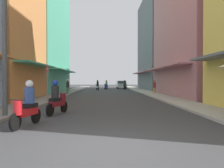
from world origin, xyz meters
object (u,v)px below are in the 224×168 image
(motorbike_red, at_px, (27,106))
(parked_car, at_px, (121,84))
(motorbike_blue, at_px, (106,85))
(motorbike_black, at_px, (125,85))
(utility_pole, at_px, (4,21))
(motorbike_maroon, at_px, (57,99))
(pedestrian_foreground, at_px, (68,86))
(pedestrian_far, at_px, (154,87))
(street_sign_no_entry, at_px, (47,78))
(motorbike_white, at_px, (97,86))

(motorbike_red, height_order, parked_car, motorbike_red)
(motorbike_red, bearing_deg, motorbike_blue, 84.82)
(motorbike_black, relative_size, utility_pole, 0.23)
(motorbike_maroon, xyz_separation_m, pedestrian_foreground, (-2.11, 15.39, 0.25))
(parked_car, relative_size, pedestrian_far, 2.67)
(parked_car, height_order, pedestrian_foreground, pedestrian_foreground)
(motorbike_maroon, bearing_deg, street_sign_no_entry, 108.95)
(motorbike_black, xyz_separation_m, motorbike_blue, (-3.05, 0.40, 0.00))
(parked_car, height_order, street_sign_no_entry, street_sign_no_entry)
(parked_car, bearing_deg, street_sign_no_entry, -104.24)
(pedestrian_foreground, distance_m, street_sign_no_entry, 10.14)
(motorbike_maroon, bearing_deg, utility_pole, -151.85)
(motorbike_red, xyz_separation_m, pedestrian_foreground, (-1.68, 18.12, 0.25))
(parked_car, relative_size, pedestrian_foreground, 2.45)
(motorbike_black, height_order, motorbike_white, same)
(motorbike_red, distance_m, motorbike_maroon, 2.76)
(utility_pole, bearing_deg, motorbike_red, -48.88)
(motorbike_black, height_order, motorbike_maroon, same)
(motorbike_white, height_order, motorbike_red, same)
(motorbike_maroon, bearing_deg, pedestrian_far, 62.58)
(parked_car, bearing_deg, motorbike_white, -119.07)
(motorbike_red, relative_size, motorbike_maroon, 1.02)
(pedestrian_far, xyz_separation_m, street_sign_no_entry, (-9.54, -9.60, 0.94))
(parked_car, distance_m, pedestrian_far, 18.18)
(motorbike_red, xyz_separation_m, street_sign_no_entry, (-1.38, 8.01, 1.01))
(motorbike_red, xyz_separation_m, pedestrian_far, (8.16, 17.61, 0.07))
(parked_car, xyz_separation_m, pedestrian_far, (2.53, -18.01, 0.04))
(motorbike_white, height_order, pedestrian_foreground, pedestrian_foreground)
(motorbike_white, xyz_separation_m, pedestrian_foreground, (-3.00, -9.77, 0.25))
(motorbike_black, xyz_separation_m, utility_pole, (-7.24, -27.76, 3.29))
(parked_car, xyz_separation_m, street_sign_no_entry, (-7.01, -27.61, 0.98))
(motorbike_red, relative_size, street_sign_no_entry, 0.67)
(motorbike_maroon, relative_size, street_sign_no_entry, 0.66)
(motorbike_blue, bearing_deg, pedestrian_far, -66.01)
(pedestrian_foreground, height_order, street_sign_no_entry, street_sign_no_entry)
(motorbike_maroon, bearing_deg, motorbike_white, 87.97)
(motorbike_blue, bearing_deg, pedestrian_foreground, -110.47)
(motorbike_red, relative_size, parked_car, 0.43)
(motorbike_black, bearing_deg, motorbike_maroon, -101.26)
(street_sign_no_entry, bearing_deg, parked_car, 75.76)
(motorbike_maroon, xyz_separation_m, parked_car, (5.19, 32.89, 0.04))
(motorbike_blue, relative_size, parked_car, 0.42)
(motorbike_red, bearing_deg, motorbike_maroon, 81.00)
(motorbike_red, relative_size, pedestrian_foreground, 1.05)
(motorbike_black, distance_m, parked_car, 6.16)
(motorbike_blue, distance_m, parked_car, 6.45)
(pedestrian_foreground, height_order, utility_pole, utility_pole)
(motorbike_blue, relative_size, pedestrian_far, 1.13)
(motorbike_maroon, distance_m, pedestrian_foreground, 15.54)
(motorbike_blue, xyz_separation_m, motorbike_red, (-2.71, -29.86, 0.00))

